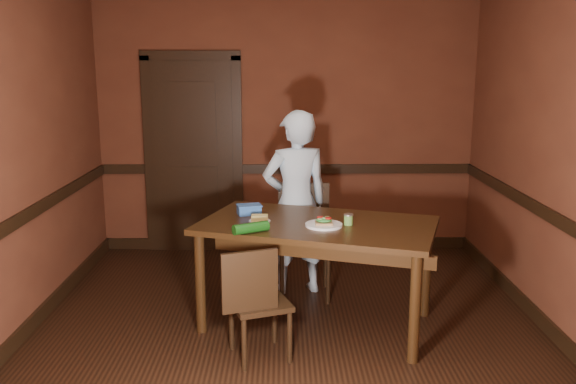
{
  "coord_description": "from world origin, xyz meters",
  "views": [
    {
      "loc": [
        -0.04,
        -4.27,
        2.05
      ],
      "look_at": [
        0.0,
        0.35,
        1.05
      ],
      "focal_mm": 38.0,
      "sensor_mm": 36.0,
      "label": 1
    }
  ],
  "objects_px": {
    "person": "(296,203)",
    "sauce_jar": "(348,219)",
    "chair_near": "(260,301)",
    "chair_far": "(305,242)",
    "cheese_saucer": "(260,219)",
    "dining_table": "(317,274)",
    "sandwich_plate": "(324,224)",
    "food_tub": "(249,209)"
  },
  "relations": [
    {
      "from": "dining_table",
      "to": "person",
      "type": "height_order",
      "value": "person"
    },
    {
      "from": "sandwich_plate",
      "to": "dining_table",
      "type": "bearing_deg",
      "value": 112.15
    },
    {
      "from": "person",
      "to": "sauce_jar",
      "type": "distance_m",
      "value": 0.86
    },
    {
      "from": "sauce_jar",
      "to": "chair_far",
      "type": "bearing_deg",
      "value": 114.69
    },
    {
      "from": "chair_far",
      "to": "cheese_saucer",
      "type": "relative_size",
      "value": 5.82
    },
    {
      "from": "dining_table",
      "to": "chair_near",
      "type": "height_order",
      "value": "dining_table"
    },
    {
      "from": "dining_table",
      "to": "cheese_saucer",
      "type": "distance_m",
      "value": 0.62
    },
    {
      "from": "dining_table",
      "to": "chair_near",
      "type": "distance_m",
      "value": 0.7
    },
    {
      "from": "sandwich_plate",
      "to": "food_tub",
      "type": "height_order",
      "value": "food_tub"
    },
    {
      "from": "chair_far",
      "to": "sauce_jar",
      "type": "bearing_deg",
      "value": -64.34
    },
    {
      "from": "cheese_saucer",
      "to": "person",
      "type": "bearing_deg",
      "value": 66.27
    },
    {
      "from": "food_tub",
      "to": "sandwich_plate",
      "type": "bearing_deg",
      "value": -47.52
    },
    {
      "from": "person",
      "to": "sandwich_plate",
      "type": "xyz_separation_m",
      "value": [
        0.19,
        -0.8,
        0.03
      ]
    },
    {
      "from": "chair_far",
      "to": "sandwich_plate",
      "type": "bearing_deg",
      "value": -79.64
    },
    {
      "from": "person",
      "to": "food_tub",
      "type": "bearing_deg",
      "value": 33.45
    },
    {
      "from": "chair_far",
      "to": "chair_near",
      "type": "height_order",
      "value": "chair_far"
    },
    {
      "from": "food_tub",
      "to": "dining_table",
      "type": "bearing_deg",
      "value": -41.16
    },
    {
      "from": "dining_table",
      "to": "chair_far",
      "type": "xyz_separation_m",
      "value": [
        -0.07,
        0.6,
        0.08
      ]
    },
    {
      "from": "cheese_saucer",
      "to": "dining_table",
      "type": "bearing_deg",
      "value": -3.76
    },
    {
      "from": "chair_far",
      "to": "sandwich_plate",
      "type": "distance_m",
      "value": 0.8
    },
    {
      "from": "dining_table",
      "to": "food_tub",
      "type": "xyz_separation_m",
      "value": [
        -0.54,
        0.26,
        0.46
      ]
    },
    {
      "from": "chair_far",
      "to": "chair_near",
      "type": "distance_m",
      "value": 1.2
    },
    {
      "from": "dining_table",
      "to": "sauce_jar",
      "type": "relative_size",
      "value": 20.92
    },
    {
      "from": "dining_table",
      "to": "sauce_jar",
      "type": "height_order",
      "value": "sauce_jar"
    },
    {
      "from": "sauce_jar",
      "to": "food_tub",
      "type": "height_order",
      "value": "sauce_jar"
    },
    {
      "from": "chair_near",
      "to": "sandwich_plate",
      "type": "distance_m",
      "value": 0.78
    },
    {
      "from": "chair_near",
      "to": "person",
      "type": "distance_m",
      "value": 1.34
    },
    {
      "from": "chair_far",
      "to": "person",
      "type": "xyz_separation_m",
      "value": [
        -0.08,
        0.1,
        0.33
      ]
    },
    {
      "from": "person",
      "to": "cheese_saucer",
      "type": "xyz_separation_m",
      "value": [
        -0.29,
        -0.67,
        0.03
      ]
    },
    {
      "from": "cheese_saucer",
      "to": "food_tub",
      "type": "relative_size",
      "value": 0.77
    },
    {
      "from": "chair_near",
      "to": "sauce_jar",
      "type": "height_order",
      "value": "sauce_jar"
    },
    {
      "from": "chair_near",
      "to": "person",
      "type": "bearing_deg",
      "value": -122.09
    },
    {
      "from": "chair_near",
      "to": "sandwich_plate",
      "type": "bearing_deg",
      "value": -156.38
    },
    {
      "from": "person",
      "to": "sandwich_plate",
      "type": "distance_m",
      "value": 0.83
    },
    {
      "from": "dining_table",
      "to": "person",
      "type": "distance_m",
      "value": 0.82
    },
    {
      "from": "dining_table",
      "to": "sandwich_plate",
      "type": "relative_size",
      "value": 6.3
    },
    {
      "from": "person",
      "to": "food_tub",
      "type": "height_order",
      "value": "person"
    },
    {
      "from": "person",
      "to": "chair_far",
      "type": "bearing_deg",
      "value": 113.02
    },
    {
      "from": "chair_near",
      "to": "person",
      "type": "xyz_separation_m",
      "value": [
        0.28,
        1.24,
        0.41
      ]
    },
    {
      "from": "chair_far",
      "to": "cheese_saucer",
      "type": "bearing_deg",
      "value": -122.23
    },
    {
      "from": "cheese_saucer",
      "to": "food_tub",
      "type": "distance_m",
      "value": 0.25
    },
    {
      "from": "food_tub",
      "to": "person",
      "type": "bearing_deg",
      "value": 33.11
    }
  ]
}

